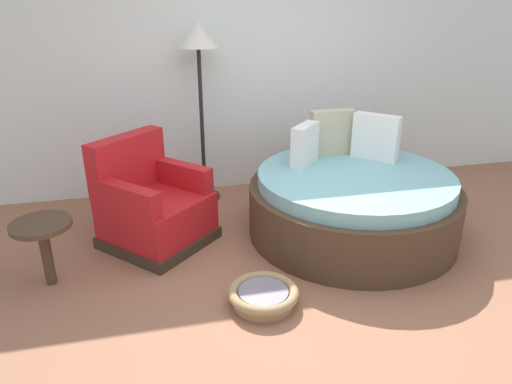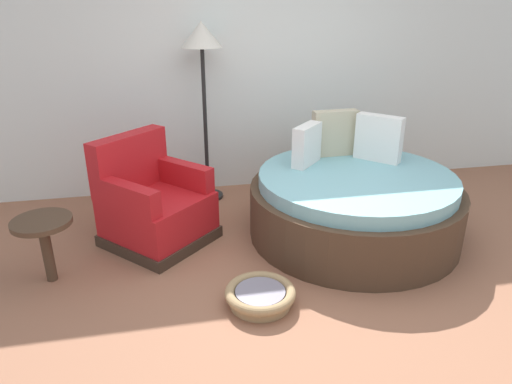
# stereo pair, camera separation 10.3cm
# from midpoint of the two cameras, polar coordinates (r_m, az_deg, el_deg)

# --- Properties ---
(ground_plane) EXTENTS (8.00, 8.00, 0.02)m
(ground_plane) POSITION_cam_midpoint_polar(r_m,az_deg,el_deg) (3.70, 5.80, -11.28)
(ground_plane) COLOR #936047
(back_wall) EXTENTS (8.00, 0.12, 2.65)m
(back_wall) POSITION_cam_midpoint_polar(r_m,az_deg,el_deg) (5.24, -1.42, 14.83)
(back_wall) COLOR silver
(back_wall) RESTS_ON ground_plane
(round_daybed) EXTENTS (1.89, 1.89, 1.03)m
(round_daybed) POSITION_cam_midpoint_polar(r_m,az_deg,el_deg) (4.37, 10.93, -1.23)
(round_daybed) COLOR #473323
(round_daybed) RESTS_ON ground_plane
(red_armchair) EXTENTS (1.13, 1.13, 0.94)m
(red_armchair) POSITION_cam_midpoint_polar(r_m,az_deg,el_deg) (4.24, -13.13, -1.82)
(red_armchair) COLOR #38281E
(red_armchair) RESTS_ON ground_plane
(pet_basket) EXTENTS (0.51, 0.51, 0.13)m
(pet_basket) POSITION_cam_midpoint_polar(r_m,az_deg,el_deg) (3.44, 0.02, -12.38)
(pet_basket) COLOR #9E7F56
(pet_basket) RESTS_ON ground_plane
(side_table) EXTENTS (0.44, 0.44, 0.52)m
(side_table) POSITION_cam_midpoint_polar(r_m,az_deg,el_deg) (3.85, -25.11, -4.60)
(side_table) COLOR #473323
(side_table) RESTS_ON ground_plane
(floor_lamp) EXTENTS (0.40, 0.40, 1.82)m
(floor_lamp) POSITION_cam_midpoint_polar(r_m,az_deg,el_deg) (4.79, -7.59, 16.38)
(floor_lamp) COLOR black
(floor_lamp) RESTS_ON ground_plane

